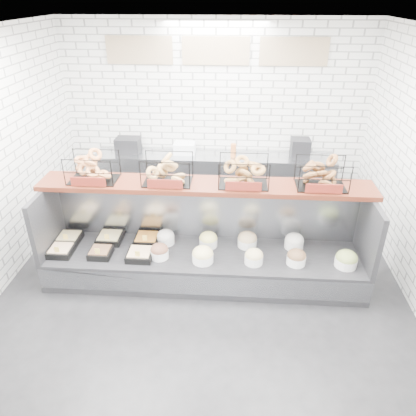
{
  "coord_description": "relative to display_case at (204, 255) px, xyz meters",
  "views": [
    {
      "loc": [
        0.34,
        -3.95,
        3.34
      ],
      "look_at": [
        0.04,
        0.45,
        0.96
      ],
      "focal_mm": 35.0,
      "sensor_mm": 36.0,
      "label": 1
    }
  ],
  "objects": [
    {
      "name": "ground",
      "position": [
        0.0,
        -0.34,
        -0.33
      ],
      "size": [
        5.5,
        5.5,
        0.0
      ],
      "primitive_type": "plane",
      "color": "black",
      "rests_on": "ground"
    },
    {
      "name": "room_shell",
      "position": [
        0.0,
        0.26,
        1.73
      ],
      "size": [
        5.02,
        5.51,
        3.01
      ],
      "color": "white",
      "rests_on": "ground"
    },
    {
      "name": "display_case",
      "position": [
        0.0,
        0.0,
        0.0
      ],
      "size": [
        4.0,
        0.9,
        1.2
      ],
      "color": "black",
      "rests_on": "ground"
    },
    {
      "name": "bagel_shelf",
      "position": [
        0.0,
        0.18,
        1.05
      ],
      "size": [
        4.1,
        0.5,
        0.4
      ],
      "color": "#3E160D",
      "rests_on": "display_case"
    },
    {
      "name": "prep_counter",
      "position": [
        -0.0,
        2.09,
        0.14
      ],
      "size": [
        4.0,
        0.6,
        1.2
      ],
      "color": "#93969B",
      "rests_on": "ground"
    }
  ]
}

